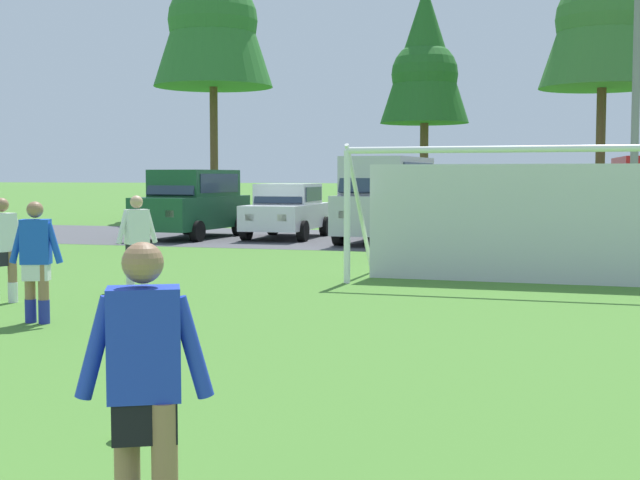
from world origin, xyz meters
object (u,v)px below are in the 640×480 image
Objects in this scene: parked_car_slot_left at (287,211)px; parked_car_slot_center at (514,212)px; player_winger_right at (36,262)px; soccer_goal at (555,214)px; player_winger_left at (3,250)px; player_midfield_center at (137,243)px; parked_car_slot_far_left at (193,203)px; parked_car_slot_center_left at (388,197)px; soccer_ball at (126,426)px; player_defender_far at (145,395)px.

parked_car_slot_center is (6.97, 0.88, 0.00)m from parked_car_slot_left.
parked_car_slot_left is 1.01× the size of parked_car_slot_center.
soccer_goal is at bearing 43.30° from player_winger_right.
parked_car_slot_left is (-0.27, 14.68, 0.05)m from player_winger_left.
soccer_goal is 9.43m from player_winger_left.
parked_car_slot_far_left is (-4.44, 11.93, 0.29)m from player_midfield_center.
soccer_goal is 1.52× the size of parked_car_slot_center_left.
soccer_goal is 9.01m from player_winger_right.
player_winger_left is 14.28m from parked_car_slot_far_left.
player_winger_right is 15.42m from parked_car_slot_center_left.
player_winger_right is at bearing -95.61° from parked_car_slot_center_left.
soccer_goal is at bearing -39.18° from parked_car_slot_far_left.
player_winger_left is at bearing -77.15° from parked_car_slot_far_left.
soccer_ball is 8.01m from player_winger_left.
player_defender_far is at bearing -73.22° from parked_car_slot_left.
player_midfield_center is 0.35× the size of parked_car_slot_far_left.
parked_car_slot_left reaches higher than player_defender_far.
soccer_goal is at bearing 29.63° from player_winger_left.
player_winger_left is 14.68m from parked_car_slot_left.
parked_car_slot_left reaches higher than player_midfield_center.
parked_car_slot_far_left is 3.01m from parked_car_slot_left.
soccer_goal is 4.54× the size of player_defender_far.
player_midfield_center is 12.78m from parked_car_slot_left.
player_winger_left is 0.35× the size of parked_car_slot_far_left.
player_defender_far is 23.22m from parked_car_slot_left.
player_winger_left is at bearing 130.43° from player_defender_far.
parked_car_slot_center_left reaches higher than player_winger_left.
player_winger_right is at bearing 128.45° from player_defender_far.
soccer_goal reaches higher than player_midfield_center.
parked_car_slot_center_left is (-3.29, 21.37, 0.52)m from player_defender_far.
parked_car_slot_far_left is at bearing 107.32° from player_winger_right.
soccer_ball is 0.13× the size of player_midfield_center.
player_winger_right is (0.38, -3.50, 0.00)m from player_midfield_center.
soccer_goal is 14.66m from parked_car_slot_far_left.
player_winger_right is (-3.75, 4.37, 0.71)m from soccer_ball.
player_winger_left is (-8.19, -4.66, -0.47)m from soccer_goal.
player_defender_far is at bearing -61.54° from player_midfield_center.
player_winger_left is 0.39× the size of parked_car_slot_left.
parked_car_slot_center is at bearing 86.49° from soccer_ball.
soccer_ball is 0.03× the size of soccer_goal.
parked_car_slot_left is at bearing 96.73° from player_winger_right.
parked_car_slot_center_left reaches higher than player_defender_far.
parked_car_slot_far_left is 6.32m from parked_car_slot_center_left.
soccer_goal is 7.44m from player_midfield_center.
soccer_ball is 21.33m from parked_car_slot_left.
parked_car_slot_center_left reaches higher than player_winger_right.
parked_car_slot_left is at bearing -172.79° from parked_car_slot_center.
parked_car_slot_center_left is at bearing -153.98° from parked_car_slot_center.
player_winger_right is at bearing -83.27° from parked_car_slot_left.
player_midfield_center is at bearing -83.11° from parked_car_slot_left.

